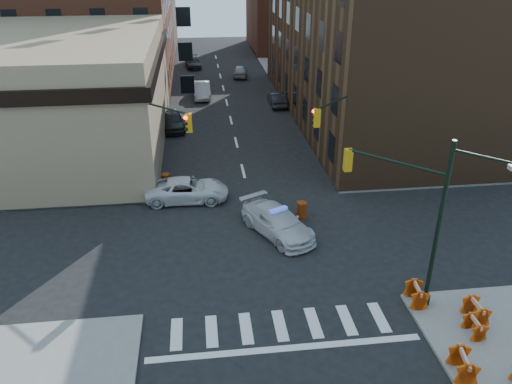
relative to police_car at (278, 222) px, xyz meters
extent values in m
plane|color=black|center=(-1.10, -0.89, -0.78)|extent=(140.00, 140.00, 0.00)
cube|color=gray|center=(-24.10, 31.86, -0.70)|extent=(34.00, 54.50, 0.15)
cube|color=gray|center=(21.90, 31.86, -0.70)|extent=(34.00, 54.50, 0.15)
cube|color=#8D775C|center=(-18.10, 15.61, 3.72)|extent=(22.00, 22.00, 9.00)
cube|color=#49301D|center=(11.90, 21.61, 6.22)|extent=(14.00, 34.00, 14.00)
cube|color=brown|center=(12.90, 57.11, 5.22)|extent=(16.00, 16.00, 12.00)
cylinder|color=black|center=(5.70, -7.19, 3.37)|extent=(0.20, 0.20, 8.00)
cylinder|color=black|center=(5.70, -7.19, -0.38)|extent=(0.44, 0.44, 0.50)
cylinder|color=black|center=(4.11, -5.60, 5.87)|extent=(3.27, 3.27, 0.12)
cube|color=#BF8C0C|center=(2.52, -4.01, 5.37)|extent=(0.35, 0.35, 1.05)
sphere|color=#FF0C05|center=(2.67, -3.86, 5.72)|extent=(0.22, 0.22, 0.22)
sphere|color=black|center=(2.67, -3.86, 5.39)|extent=(0.22, 0.22, 0.22)
sphere|color=black|center=(2.67, -3.86, 5.06)|extent=(0.22, 0.22, 0.22)
cylinder|color=black|center=(6.55, -8.04, 6.97)|extent=(1.91, 1.91, 0.10)
cylinder|color=black|center=(-7.90, 5.41, 3.37)|extent=(0.20, 0.20, 8.00)
cylinder|color=black|center=(-7.90, 5.41, -0.38)|extent=(0.44, 0.44, 0.50)
cylinder|color=black|center=(-6.31, 3.81, 5.87)|extent=(3.27, 3.27, 0.12)
cube|color=#BF8C0C|center=(-4.72, 2.22, 5.37)|extent=(0.35, 0.35, 1.05)
sphere|color=#FF0C05|center=(-4.88, 2.07, 5.72)|extent=(0.22, 0.22, 0.22)
sphere|color=black|center=(-4.88, 2.07, 5.39)|extent=(0.22, 0.22, 0.22)
sphere|color=black|center=(-4.88, 2.07, 5.06)|extent=(0.22, 0.22, 0.22)
cylinder|color=black|center=(5.70, 5.41, 3.37)|extent=(0.20, 0.20, 8.00)
cylinder|color=black|center=(5.70, 5.41, -0.38)|extent=(0.44, 0.44, 0.50)
cylinder|color=black|center=(4.11, 3.81, 5.87)|extent=(3.27, 3.27, 0.12)
cube|color=#BF8C0C|center=(2.52, 2.22, 5.37)|extent=(0.35, 0.35, 1.05)
sphere|color=#FF0C05|center=(2.36, 2.38, 5.72)|extent=(0.22, 0.22, 0.22)
sphere|color=black|center=(2.36, 2.38, 5.39)|extent=(0.22, 0.22, 0.22)
sphere|color=black|center=(2.36, 2.38, 5.06)|extent=(0.22, 0.22, 0.22)
cylinder|color=black|center=(6.40, 25.11, 0.67)|extent=(0.24, 0.24, 2.60)
sphere|color=#915C15|center=(6.40, 25.11, 2.72)|extent=(3.00, 3.00, 3.00)
cylinder|color=black|center=(6.40, 33.11, 0.67)|extent=(0.24, 0.24, 2.60)
sphere|color=#915C15|center=(6.40, 33.11, 2.72)|extent=(3.00, 3.00, 3.00)
imported|color=silver|center=(0.00, 0.00, 0.00)|extent=(4.37, 5.75, 1.55)
imported|color=silver|center=(-5.15, 4.91, -0.03)|extent=(5.41, 2.60, 1.49)
imported|color=black|center=(-6.51, 19.15, 0.03)|extent=(2.46, 4.92, 1.61)
imported|color=#9C9DA4|center=(-3.63, 29.32, 0.05)|extent=(1.84, 5.03, 1.65)
imported|color=black|center=(-4.46, 44.35, -0.10)|extent=(2.29, 4.82, 1.36)
imported|color=black|center=(4.01, 25.30, -0.08)|extent=(1.48, 4.24, 1.40)
imported|color=gray|center=(1.40, 38.31, -0.04)|extent=(2.21, 4.46, 1.46)
imported|color=black|center=(-11.13, 8.50, 0.21)|extent=(0.73, 0.67, 1.66)
imported|color=black|center=(-12.79, 7.57, 0.34)|extent=(1.10, 0.95, 1.94)
imported|color=#202431|center=(-14.10, 6.88, 0.20)|extent=(0.94, 1.00, 1.65)
cylinder|color=#CB6709|center=(1.74, 1.60, -0.23)|extent=(0.63, 0.63, 1.10)
cylinder|color=#C73909|center=(-6.60, 6.96, -0.26)|extent=(0.69, 0.69, 1.02)
camera|label=1|loc=(-4.18, -24.41, 14.19)|focal=35.00mm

